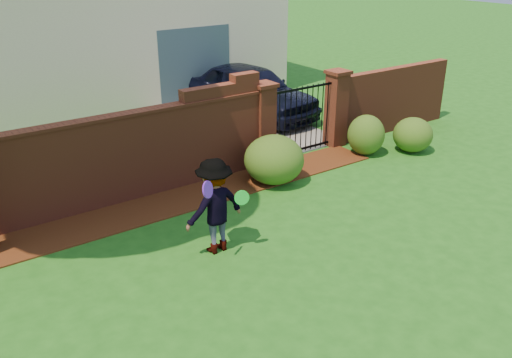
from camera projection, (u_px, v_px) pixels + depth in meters
ground at (290, 279)px, 8.19m from camera, size 80.00×80.00×0.01m
mulch_bed at (140, 212)px, 10.18m from camera, size 11.10×1.08×0.03m
brick_wall at (65, 169)px, 9.75m from camera, size 8.70×0.31×2.16m
brick_wall_return at (392, 100)px, 14.33m from camera, size 4.00×0.25×1.70m
pillar_left at (263, 124)px, 12.07m from camera, size 0.50×0.50×1.88m
pillar_right at (336, 108)px, 13.23m from camera, size 0.50×0.50×1.88m
iron_gate at (301, 120)px, 12.69m from camera, size 1.78×0.03×1.60m
driveway at (214, 114)px, 16.03m from camera, size 3.20×8.00×0.01m
car at (258, 92)px, 15.44m from camera, size 2.47×4.63×1.50m
shrub_left at (274, 160)px, 11.28m from camera, size 1.26×1.26×1.03m
shrub_middle at (366, 135)px, 12.83m from camera, size 0.88×0.88×0.97m
shrub_right at (413, 135)px, 13.03m from camera, size 0.94×0.94×0.84m
man at (216, 207)px, 8.61m from camera, size 1.06×0.65×1.60m
frisbee_purple at (208, 190)px, 7.98m from camera, size 0.27×0.20×0.26m
frisbee_green at (242, 198)px, 8.51m from camera, size 0.25×0.14×0.24m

